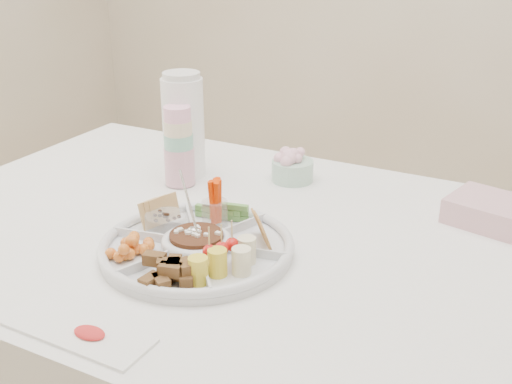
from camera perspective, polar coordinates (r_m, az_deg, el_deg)
The scene contains 14 objects.
dining_table at distance 1.58m, azimuth -1.65°, elevation -15.93°, with size 1.52×1.02×0.76m, color white.
party_tray at distance 1.28m, azimuth -5.29°, elevation -4.64°, with size 0.38×0.38×0.04m, color white.
bean_dip at distance 1.27m, azimuth -5.30°, elevation -4.34°, with size 0.11×0.11×0.04m, color #311E0D.
tortillas at distance 1.29m, azimuth 0.43°, elevation -3.24°, with size 0.11×0.11×0.06m, color #AE804F, non-canonical shape.
carrot_cucumber at distance 1.37m, azimuth -3.26°, elevation -0.71°, with size 0.11×0.11×0.10m, color #E43500, non-canonical shape.
pita_raisins at distance 1.37m, azimuth -8.63°, elevation -1.94°, with size 0.12×0.12×0.07m, color #DAB280, non-canonical shape.
cherries at distance 1.27m, azimuth -11.17°, elevation -4.61°, with size 0.10×0.10×0.04m, color gold, non-canonical shape.
granola_chunks at distance 1.17m, azimuth -7.78°, elevation -6.83°, with size 0.11×0.11×0.05m, color #42331E, non-canonical shape.
banana_tomato at distance 1.17m, azimuth -1.47°, elevation -5.25°, with size 0.12×0.12×0.10m, color #D6C452, non-canonical shape.
cup_stack at distance 1.59m, azimuth -6.88°, elevation 4.15°, with size 0.08×0.08×0.21m, color #E1F6D0.
thermos at distance 1.65m, azimuth -6.47°, elevation 6.04°, with size 0.11×0.11×0.27m, color white.
flower_bowl at distance 1.63m, azimuth 3.27°, elevation 2.35°, with size 0.11×0.11×0.08m, color #A6C9B8.
napkin_stack at distance 1.49m, azimuth 20.08°, elevation -1.60°, with size 0.17×0.14×0.06m, color #CF9CA6.
placemat at distance 1.10m, azimuth -15.75°, elevation -11.79°, with size 0.27×0.09×0.01m, color white.
Camera 1 is at (0.61, -1.07, 1.37)m, focal length 45.00 mm.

